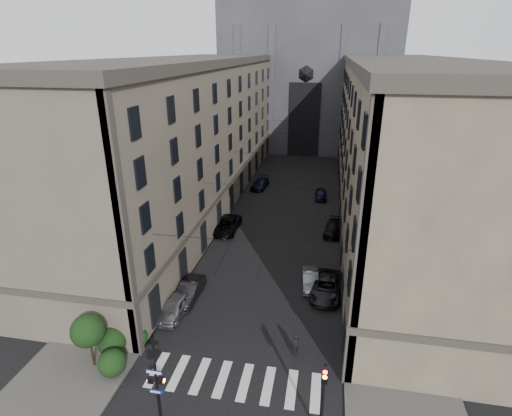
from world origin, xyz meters
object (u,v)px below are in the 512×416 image
Objects in this scene: car_left_far at (260,184)px; car_right_near at (310,279)px; traffic_light_right at (323,392)px; pedestrian at (296,345)px; gothic_tower at (310,59)px; car_left_midfar at (226,225)px; car_left_midnear at (189,291)px; car_right_midnear at (327,287)px; pedestrian_signal_left at (157,387)px; car_right_far at (321,194)px; car_left_near at (175,307)px; car_right_midfar at (333,228)px.

car_left_far reaches higher than car_right_near.
traffic_light_right reaches higher than pedestrian.
gothic_tower reaches higher than car_left_midfar.
car_right_midnear is at bearing 14.89° from car_left_midnear.
car_right_far is (7.92, 38.41, -1.65)m from pedestrian_signal_left.
car_left_near is at bearing -85.70° from car_left_far.
car_left_far is (-10.50, 41.03, -2.59)m from traffic_light_right.
pedestrian is (-1.88, 6.08, -2.39)m from traffic_light_right.
car_left_near is 10.33m from pedestrian.
car_right_midnear is 12.60m from car_right_midfar.
gothic_tower is at bearing 94.38° from traffic_light_right.
car_right_near is at bearing -92.27° from car_right_far.
pedestrian_signal_left reaches higher than car_left_far.
car_left_midfar is 14.23m from car_right_near.
car_right_near is (7.71, 15.52, -1.66)m from pedestrian_signal_left.
car_left_midnear is 2.55× the size of pedestrian.
pedestrian_signal_left is 1.01× the size of car_right_far.
car_left_far is at bearing 102.76° from car_right_near.
gothic_tower is at bearing 87.26° from pedestrian_signal_left.
gothic_tower is at bearing 87.91° from car_left_far.
traffic_light_right is 1.08× the size of car_left_far.
gothic_tower is at bearing 95.39° from car_right_far.
car_left_far is at bearing 38.81° from pedestrian.
car_left_far is at bearing 87.34° from car_left_midfar.
car_right_midfar is at bearing 59.21° from car_left_near.
car_left_midfar is at bearing 115.10° from traffic_light_right.
car_right_midnear is at bearing 11.27° from pedestrian.
car_left_far is 29.01m from car_right_midnear.
car_right_midnear is at bearing 57.58° from pedestrian_signal_left.
car_left_midfar is at bearing -87.58° from car_left_far.
car_left_midnear is at bearing 86.60° from pedestrian.
gothic_tower is 14.35× the size of car_right_near.
car_right_near is at bearing -85.85° from gothic_tower.
car_left_near is at bearing 142.86° from traffic_light_right.
car_left_midnear is at bearing 101.17° from pedestrian_signal_left.
traffic_light_right is 1.32× the size of car_right_far.
gothic_tower reaches higher than car_right_near.
pedestrian_signal_left is at bearing -103.41° from car_right_far.
car_left_far is at bearing 116.73° from car_right_midnear.
car_right_midfar is at bearing 92.90° from car_right_midnear.
car_right_near is at bearing 148.58° from car_right_midnear.
gothic_tower reaches higher than car_right_far.
pedestrian_signal_left is 41.51m from car_left_far.
gothic_tower is 12.52× the size of car_right_midfar.
pedestrian_signal_left is at bearing -82.67° from car_left_midfar.
car_right_midnear is at bearing -41.40° from car_left_midfar.
car_right_midnear is (10.56, -27.02, 0.06)m from car_left_far.
car_left_midfar is at bearing 93.87° from car_left_near.
traffic_light_right is at bearing 2.64° from pedestrian_signal_left.
car_right_far reaches higher than car_right_midfar.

